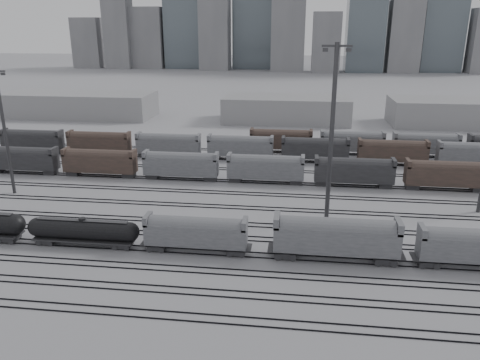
# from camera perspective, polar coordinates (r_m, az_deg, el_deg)

# --- Properties ---
(ground) EXTENTS (900.00, 900.00, 0.00)m
(ground) POSITION_cam_1_polar(r_m,az_deg,el_deg) (64.56, -6.25, -9.06)
(ground) COLOR #A6A5AA
(ground) RESTS_ON ground
(tracks) EXTENTS (220.00, 71.50, 0.16)m
(tracks) POSITION_cam_1_polar(r_m,az_deg,el_deg) (80.10, -3.40, -3.32)
(tracks) COLOR black
(tracks) RESTS_ON ground
(tank_car_b) EXTENTS (16.22, 2.70, 4.01)m
(tank_car_b) POSITION_cam_1_polar(r_m,az_deg,el_deg) (69.35, -18.56, -5.84)
(tank_car_b) COLOR black
(tank_car_b) RESTS_ON ground
(hopper_car_a) EXTENTS (13.98, 2.78, 5.00)m
(hopper_car_a) POSITION_cam_1_polar(r_m,az_deg,el_deg) (63.90, -5.41, -6.25)
(hopper_car_a) COLOR black
(hopper_car_a) RESTS_ON ground
(hopper_car_b) EXTENTS (16.27, 3.23, 5.82)m
(hopper_car_b) POSITION_cam_1_polar(r_m,az_deg,el_deg) (62.55, 11.63, -6.62)
(hopper_car_b) COLOR black
(hopper_car_b) RESTS_ON ground
(hopper_car_c) EXTENTS (14.76, 2.93, 5.28)m
(hopper_car_c) POSITION_cam_1_polar(r_m,az_deg,el_deg) (66.62, 27.11, -7.10)
(hopper_car_c) COLOR black
(hopper_car_c) RESTS_ON ground
(light_mast_b) EXTENTS (3.62, 0.58, 22.63)m
(light_mast_b) POSITION_cam_1_polar(r_m,az_deg,el_deg) (93.43, -26.78, 5.52)
(light_mast_b) COLOR #37373A
(light_mast_b) RESTS_ON ground
(light_mast_c) EXTENTS (4.38, 0.70, 27.36)m
(light_mast_c) POSITION_cam_1_polar(r_m,az_deg,el_deg) (72.28, 11.13, 5.95)
(light_mast_c) COLOR #37373A
(light_mast_c) RESTS_ON ground
(bg_string_near) EXTENTS (151.00, 3.00, 5.60)m
(bg_string_near) POSITION_cam_1_polar(r_m,az_deg,el_deg) (91.84, 3.13, 1.34)
(bg_string_near) COLOR slate
(bg_string_near) RESTS_ON ground
(bg_string_mid) EXTENTS (151.00, 3.00, 5.60)m
(bg_string_mid) POSITION_cam_1_polar(r_m,az_deg,el_deg) (107.11, 9.12, 3.61)
(bg_string_mid) COLOR black
(bg_string_mid) RESTS_ON ground
(bg_string_far) EXTENTS (66.00, 3.00, 5.60)m
(bg_string_far) POSITION_cam_1_polar(r_m,az_deg,el_deg) (116.79, 17.65, 4.20)
(bg_string_far) COLOR #4F3932
(bg_string_far) RESTS_ON ground
(warehouse_left) EXTENTS (50.00, 18.00, 8.00)m
(warehouse_left) POSITION_cam_1_polar(r_m,az_deg,el_deg) (169.79, -18.96, 8.68)
(warehouse_left) COLOR gray
(warehouse_left) RESTS_ON ground
(warehouse_mid) EXTENTS (40.00, 18.00, 8.00)m
(warehouse_mid) POSITION_cam_1_polar(r_m,az_deg,el_deg) (152.85, 5.66, 8.60)
(warehouse_mid) COLOR gray
(warehouse_mid) RESTS_ON ground
(warehouse_right) EXTENTS (35.00, 18.00, 8.00)m
(warehouse_right) POSITION_cam_1_polar(r_m,az_deg,el_deg) (159.56, 24.07, 7.52)
(warehouse_right) COLOR gray
(warehouse_right) RESTS_ON ground
(skyline) EXTENTS (316.00, 22.40, 95.00)m
(skyline) POSITION_cam_1_polar(r_m,az_deg,el_deg) (335.69, 7.06, 19.07)
(skyline) COLOR gray
(skyline) RESTS_ON ground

